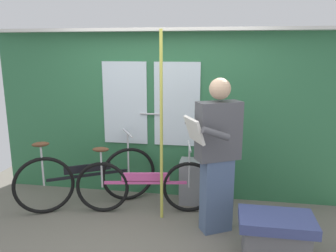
{
  "coord_description": "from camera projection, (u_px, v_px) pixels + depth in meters",
  "views": [
    {
      "loc": [
        0.76,
        -3.11,
        2.0
      ],
      "look_at": [
        0.1,
        0.81,
        1.08
      ],
      "focal_mm": 36.47,
      "sensor_mm": 36.0,
      "label": 1
    }
  ],
  "objects": [
    {
      "name": "trash_bin_by_wall",
      "position": [
        193.0,
        181.0,
        4.46
      ],
      "size": [
        0.33,
        0.28,
        0.58
      ],
      "primitive_type": "cube",
      "color": "gray",
      "rests_on": "ground_plane"
    },
    {
      "name": "bicycle_leaning_behind",
      "position": [
        87.0,
        178.0,
        4.32
      ],
      "size": [
        1.55,
        0.95,
        0.94
      ],
      "rotation": [
        0.0,
        0.0,
        0.54
      ],
      "color": "black",
      "rests_on": "ground_plane"
    },
    {
      "name": "ground_plane",
      "position": [
        145.0,
        245.0,
        3.56
      ],
      "size": [
        5.65,
        4.19,
        0.04
      ],
      "primitive_type": "cube",
      "color": "#666056"
    },
    {
      "name": "passenger_reading_newspaper",
      "position": [
        217.0,
        153.0,
        3.64
      ],
      "size": [
        0.63,
        0.58,
        1.7
      ],
      "rotation": [
        0.0,
        0.0,
        3.64
      ],
      "color": "slate",
      "rests_on": "ground_plane"
    },
    {
      "name": "handrail_pole",
      "position": [
        161.0,
        129.0,
        3.87
      ],
      "size": [
        0.04,
        0.04,
        2.19
      ],
      "primitive_type": "cylinder",
      "color": "#C6C14C",
      "rests_on": "ground_plane"
    },
    {
      "name": "bicycle_near_door",
      "position": [
        145.0,
        185.0,
        4.18
      ],
      "size": [
        1.7,
        0.47,
        0.86
      ],
      "rotation": [
        0.0,
        0.0,
        0.17
      ],
      "color": "black",
      "rests_on": "ground_plane"
    },
    {
      "name": "train_door_wall",
      "position": [
        166.0,
        112.0,
        4.53
      ],
      "size": [
        4.65,
        0.28,
        2.23
      ],
      "color": "#2D6B42",
      "rests_on": "ground_plane"
    },
    {
      "name": "bench_seat_corner",
      "position": [
        275.0,
        236.0,
        3.25
      ],
      "size": [
        0.7,
        0.44,
        0.45
      ],
      "color": "#3D477F",
      "rests_on": "ground_plane"
    }
  ]
}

